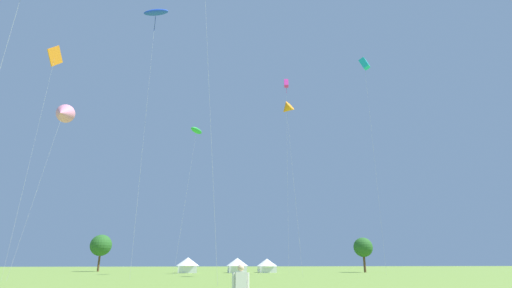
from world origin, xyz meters
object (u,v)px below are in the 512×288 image
kite_cyan_box (365,64)px  festival_tent_right (267,265)px  kite_green_parafoil (196,131)px  tree_distant_left (363,247)px  festival_tent_left (237,265)px  kite_pink_delta (63,113)px  kite_magenta_box (286,84)px  kite_orange_diamond (55,57)px  festival_tent_center (188,264)px  tree_distant_right (101,245)px  kite_blue_parafoil (156,13)px  kite_orange_delta (287,109)px

kite_cyan_box → festival_tent_right: kite_cyan_box is taller
kite_green_parafoil → tree_distant_left: kite_green_parafoil is taller
tree_distant_left → festival_tent_left: bearing=176.7°
kite_cyan_box → kite_pink_delta: bearing=-168.5°
kite_magenta_box → kite_cyan_box: kite_cyan_box is taller
kite_orange_diamond → kite_magenta_box: kite_magenta_box is taller
kite_orange_diamond → kite_pink_delta: 7.19m
festival_tent_center → festival_tent_left: size_ratio=1.03×
tree_distant_right → festival_tent_center: bearing=-38.2°
kite_green_parafoil → kite_orange_diamond: 24.70m
kite_pink_delta → tree_distant_left: 58.60m
kite_blue_parafoil → kite_cyan_box: bearing=16.4°
kite_pink_delta → kite_magenta_box: 38.96m
kite_green_parafoil → kite_orange_delta: kite_orange_delta is taller
kite_green_parafoil → festival_tent_center: (-0.36, 11.81, -22.26)m
kite_orange_diamond → kite_orange_delta: bearing=7.9°
kite_green_parafoil → tree_distant_left: size_ratio=3.66×
kite_orange_delta → festival_tent_right: (1.45, 23.78, -22.32)m
kite_cyan_box → tree_distant_left: kite_cyan_box is taller
kite_blue_parafoil → tree_distant_right: bearing=107.1°
kite_magenta_box → kite_orange_delta: (-3.21, -12.07, -10.53)m
tree_distant_left → kite_cyan_box: bearing=-103.2°
kite_blue_parafoil → kite_green_parafoil: bearing=66.9°
kite_green_parafoil → kite_pink_delta: (-16.97, -14.08, -3.69)m
kite_pink_delta → tree_distant_left: bearing=25.6°
tree_distant_left → tree_distant_right: size_ratio=0.86×
tree_distant_right → kite_green_parafoil: bearing=-54.0°
kite_green_parafoil → festival_tent_right: (14.67, 11.81, -22.37)m
kite_green_parafoil → kite_pink_delta: bearing=-140.3°
kite_blue_parafoil → kite_orange_diamond: bearing=-175.0°
festival_tent_center → tree_distant_left: tree_distant_left is taller
kite_cyan_box → tree_distant_right: kite_cyan_box is taller
tree_distant_left → kite_green_parafoil: bearing=-163.0°
kite_blue_parafoil → festival_tent_center: kite_blue_parafoil is taller
kite_green_parafoil → kite_blue_parafoil: (-6.52, -15.33, 12.07)m
kite_magenta_box → tree_distant_left: 35.88m
festival_tent_right → tree_distant_left: tree_distant_left is taller
kite_magenta_box → kite_green_parafoil: bearing=-179.6°
festival_tent_center → kite_pink_delta: bearing=-122.7°
kite_orange_delta → kite_cyan_box: 23.29m
festival_tent_right → tree_distant_left: size_ratio=0.60×
festival_tent_right → tree_distant_left: 19.67m
kite_green_parafoil → kite_orange_delta: (13.22, -11.97, -0.05)m
kite_cyan_box → festival_tent_left: size_ratio=9.34×
kite_blue_parafoil → festival_tent_right: size_ratio=9.24×
kite_cyan_box → kite_orange_diamond: bearing=-166.2°
kite_green_parafoil → kite_pink_delta: 22.36m
kite_green_parafoil → festival_tent_left: bearing=53.0°
festival_tent_right → kite_magenta_box: bearing=-81.4°
kite_blue_parafoil → kite_pink_delta: bearing=173.2°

